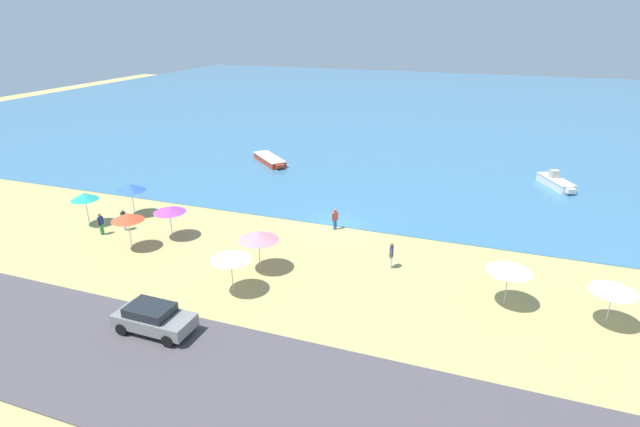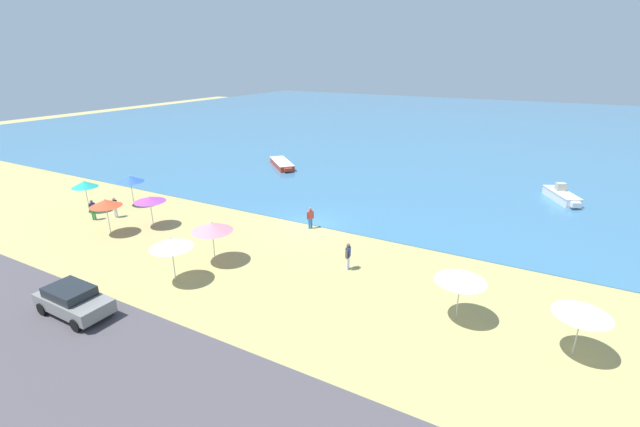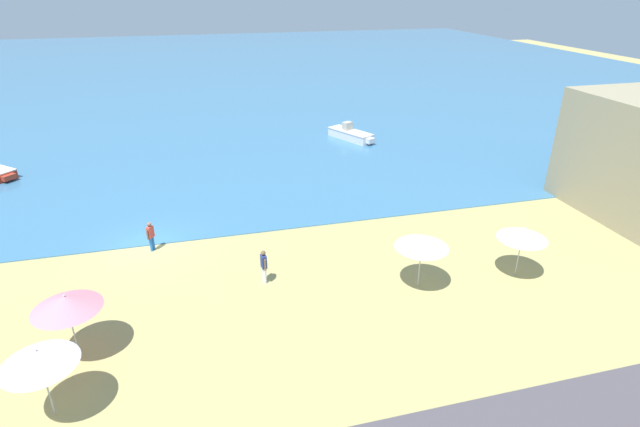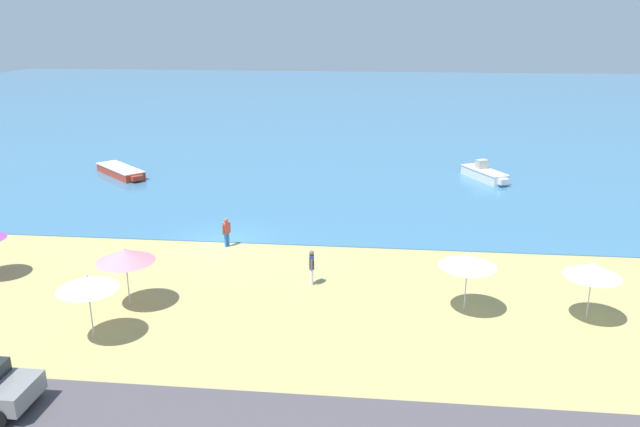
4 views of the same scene
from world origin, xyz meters
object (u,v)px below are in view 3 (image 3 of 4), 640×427
object	(u,v)px
bather_1	(264,265)
beach_umbrella_0	(523,233)
beach_umbrella_5	(38,358)
skiff_nearshore	(351,134)
beach_umbrella_6	(422,242)
bather_3	(151,235)
beach_umbrella_1	(66,303)

from	to	relation	value
bather_1	beach_umbrella_0	bearing A→B (deg)	-11.72
beach_umbrella_0	beach_umbrella_5	xyz separation A→B (m)	(-19.54, -3.59, 0.11)
beach_umbrella_5	skiff_nearshore	distance (m)	32.54
beach_umbrella_6	bather_3	distance (m)	13.73
beach_umbrella_0	beach_umbrella_5	size ratio (longest dim) A/B	0.96
beach_umbrella_1	beach_umbrella_0	bearing A→B (deg)	1.93
beach_umbrella_0	bather_1	world-z (taller)	beach_umbrella_0
beach_umbrella_0	beach_umbrella_5	bearing A→B (deg)	-169.60
beach_umbrella_5	bather_1	bearing A→B (deg)	37.47
bather_3	skiff_nearshore	xyz separation A→B (m)	(16.03, 16.07, -0.42)
skiff_nearshore	beach_umbrella_5	bearing A→B (deg)	-125.13
beach_umbrella_1	bather_1	world-z (taller)	beach_umbrella_1
skiff_nearshore	beach_umbrella_1	bearing A→B (deg)	-127.95
bather_1	skiff_nearshore	size ratio (longest dim) A/B	0.35
beach_umbrella_5	skiff_nearshore	size ratio (longest dim) A/B	0.57
beach_umbrella_1	beach_umbrella_5	size ratio (longest dim) A/B	0.99
bather_3	skiff_nearshore	world-z (taller)	bather_3
beach_umbrella_1	skiff_nearshore	distance (m)	30.03
beach_umbrella_6	bather_1	xyz separation A→B (m)	(-6.77, 2.13, -1.37)
beach_umbrella_0	bather_3	distance (m)	18.28
beach_umbrella_5	bather_3	world-z (taller)	beach_umbrella_5
beach_umbrella_6	bather_1	distance (m)	7.23
beach_umbrella_1	beach_umbrella_6	world-z (taller)	beach_umbrella_1
beach_umbrella_1	bather_3	xyz separation A→B (m)	(2.41, 7.56, -1.43)
beach_umbrella_0	skiff_nearshore	bearing A→B (deg)	92.10
beach_umbrella_5	bather_1	size ratio (longest dim) A/B	1.61
beach_umbrella_0	bather_3	bearing A→B (deg)	157.72
beach_umbrella_1	beach_umbrella_5	world-z (taller)	beach_umbrella_5
skiff_nearshore	bather_3	bearing A→B (deg)	-134.92
beach_umbrella_0	bather_1	bearing A→B (deg)	168.28
beach_umbrella_0	skiff_nearshore	xyz separation A→B (m)	(-0.84, 22.98, -1.77)
beach_umbrella_0	beach_umbrella_6	distance (m)	4.93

